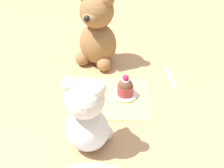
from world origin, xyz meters
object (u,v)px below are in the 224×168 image
object	(u,v)px
cupcake_near_cream_bear	(83,99)
saucer_plate	(125,94)
teddy_bear_tan	(97,32)
cupcake_near_tan_bear	(125,87)
teddy_bear_cream	(87,117)
teaspoon	(171,78)

from	to	relation	value
cupcake_near_cream_bear	saucer_plate	world-z (taller)	cupcake_near_cream_bear
teddy_bear_tan	cupcake_near_tan_bear	bearing A→B (deg)	-39.39
teddy_bear_cream	saucer_plate	xyz separation A→B (m)	(-0.09, -0.20, -0.09)
cupcake_near_cream_bear	saucer_plate	bearing A→B (deg)	-156.46
teddy_bear_tan	teaspoon	size ratio (longest dim) A/B	2.18
saucer_plate	teaspoon	bearing A→B (deg)	-147.25
teddy_bear_cream	cupcake_near_tan_bear	bearing A→B (deg)	-104.30
cupcake_near_tan_bear	teaspoon	size ratio (longest dim) A/B	0.59
teaspoon	cupcake_near_cream_bear	bearing A→B (deg)	-72.94
teddy_bear_tan	cupcake_near_tan_bear	distance (m)	0.24
saucer_plate	teaspoon	size ratio (longest dim) A/B	0.62
teddy_bear_tan	teddy_bear_cream	bearing A→B (deg)	-66.07
saucer_plate	cupcake_near_tan_bear	xyz separation A→B (m)	(0.00, -0.00, 0.03)
cupcake_near_cream_bear	teaspoon	bearing A→B (deg)	-151.14
teddy_bear_cream	cupcake_near_cream_bear	world-z (taller)	teddy_bear_cream
teddy_bear_tan	saucer_plate	xyz separation A→B (m)	(-0.11, 0.19, -0.12)
teddy_bear_tan	teaspoon	bearing A→B (deg)	2.64
teddy_bear_cream	teddy_bear_tan	size ratio (longest dim) A/B	0.81
teaspoon	teddy_bear_cream	bearing A→B (deg)	-51.24
teddy_bear_tan	saucer_plate	distance (m)	0.25
teddy_bear_tan	cupcake_near_tan_bear	size ratio (longest dim) A/B	3.71
teddy_bear_cream	teaspoon	distance (m)	0.41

